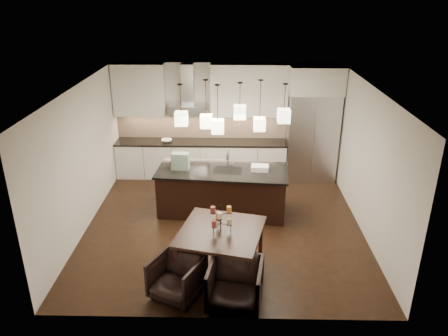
{
  "coord_description": "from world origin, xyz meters",
  "views": [
    {
      "loc": [
        0.17,
        -7.8,
        4.54
      ],
      "look_at": [
        0.0,
        0.2,
        1.15
      ],
      "focal_mm": 35.0,
      "sensor_mm": 36.0,
      "label": 1
    }
  ],
  "objects_px": {
    "island_body": "(222,191)",
    "armchair_right": "(235,285)",
    "armchair_left": "(177,277)",
    "dining_table": "(221,251)",
    "refrigerator": "(312,137)"
  },
  "relations": [
    {
      "from": "island_body",
      "to": "armchair_right",
      "type": "distance_m",
      "value": 3.02
    },
    {
      "from": "island_body",
      "to": "armchair_left",
      "type": "bearing_deg",
      "value": -97.68
    },
    {
      "from": "armchair_right",
      "to": "refrigerator",
      "type": "bearing_deg",
      "value": 77.36
    },
    {
      "from": "island_body",
      "to": "dining_table",
      "type": "distance_m",
      "value": 2.14
    },
    {
      "from": "refrigerator",
      "to": "armchair_right",
      "type": "xyz_separation_m",
      "value": [
        -1.87,
        -4.84,
        -0.71
      ]
    },
    {
      "from": "island_body",
      "to": "armchair_left",
      "type": "xyz_separation_m",
      "value": [
        -0.64,
        -2.79,
        -0.13
      ]
    },
    {
      "from": "dining_table",
      "to": "armchair_left",
      "type": "distance_m",
      "value": 0.94
    },
    {
      "from": "refrigerator",
      "to": "dining_table",
      "type": "xyz_separation_m",
      "value": [
        -2.12,
        -3.97,
        -0.68
      ]
    },
    {
      "from": "armchair_right",
      "to": "armchair_left",
      "type": "bearing_deg",
      "value": 175.29
    },
    {
      "from": "refrigerator",
      "to": "island_body",
      "type": "relative_size",
      "value": 0.82
    },
    {
      "from": "dining_table",
      "to": "armchair_right",
      "type": "distance_m",
      "value": 0.9
    },
    {
      "from": "dining_table",
      "to": "armchair_right",
      "type": "xyz_separation_m",
      "value": [
        0.24,
        -0.87,
        -0.03
      ]
    },
    {
      "from": "island_body",
      "to": "armchair_right",
      "type": "relative_size",
      "value": 3.23
    },
    {
      "from": "island_body",
      "to": "dining_table",
      "type": "height_order",
      "value": "island_body"
    },
    {
      "from": "refrigerator",
      "to": "island_body",
      "type": "height_order",
      "value": "refrigerator"
    }
  ]
}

